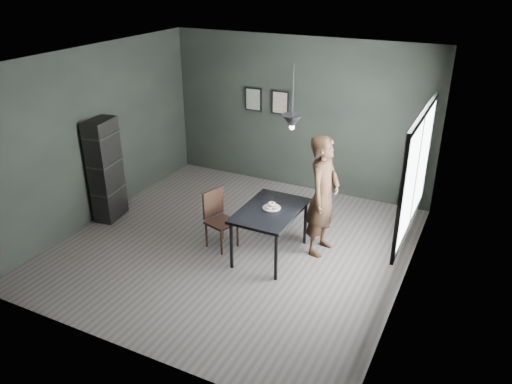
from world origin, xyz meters
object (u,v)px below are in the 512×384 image
at_px(cafe_table, 270,214).
at_px(pendant_lamp, 292,121).
at_px(white_plate, 272,208).
at_px(wood_chair, 218,215).
at_px(woman, 323,196).
at_px(shelf_unit, 106,170).

relative_size(cafe_table, pendant_lamp, 1.39).
bearing_deg(white_plate, wood_chair, -172.27).
relative_size(wood_chair, pendant_lamp, 1.03).
bearing_deg(woman, cafe_table, 131.45).
distance_m(cafe_table, woman, 0.80).
bearing_deg(wood_chair, cafe_table, 22.62).
bearing_deg(wood_chair, white_plate, 24.67).
relative_size(white_plate, pendant_lamp, 0.27).
bearing_deg(white_plate, shelf_unit, -177.71).
xyz_separation_m(cafe_table, woman, (0.62, 0.45, 0.23)).
bearing_deg(white_plate, woman, 34.58).
height_order(cafe_table, shelf_unit, shelf_unit).
relative_size(wood_chair, shelf_unit, 0.52).
distance_m(white_plate, woman, 0.76).
distance_m(shelf_unit, pendant_lamp, 3.39).
distance_m(white_plate, pendant_lamp, 1.32).
height_order(woman, pendant_lamp, pendant_lamp).
bearing_deg(cafe_table, woman, 36.18).
bearing_deg(wood_chair, pendant_lamp, 26.56).
bearing_deg(wood_chair, shelf_unit, -162.94).
bearing_deg(woman, white_plate, 129.85).
bearing_deg(cafe_table, wood_chair, -174.32).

